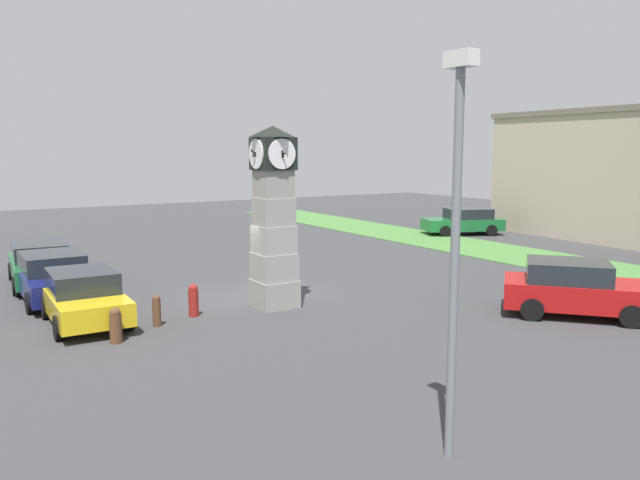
{
  "coord_description": "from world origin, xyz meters",
  "views": [
    {
      "loc": [
        17.75,
        -8.8,
        4.75
      ],
      "look_at": [
        0.48,
        1.94,
        1.82
      ],
      "focal_mm": 35.0,
      "sensor_mm": 36.0,
      "label": 1
    }
  ],
  "objects": [
    {
      "name": "ground_plane",
      "position": [
        0.0,
        0.0,
        0.0
      ],
      "size": [
        74.37,
        74.37,
        0.0
      ],
      "primitive_type": "plane",
      "color": "#38383A"
    },
    {
      "name": "car_near_tower",
      "position": [
        -3.21,
        -5.73,
        0.76
      ],
      "size": [
        4.14,
        2.07,
        1.5
      ],
      "color": "navy",
      "rests_on": "ground_plane"
    },
    {
      "name": "grass_verge_far",
      "position": [
        -3.31,
        13.63,
        0.02
      ],
      "size": [
        44.62,
        4.3,
        0.04
      ],
      "primitive_type": "cube",
      "color": "#477A38",
      "rests_on": "ground_plane"
    },
    {
      "name": "car_by_building",
      "position": [
        0.11,
        -5.47,
        0.75
      ],
      "size": [
        3.84,
        2.0,
        1.47
      ],
      "color": "gold",
      "rests_on": "ground_plane"
    },
    {
      "name": "bollard_mid_row",
      "position": [
        1.41,
        -3.87,
        0.44
      ],
      "size": [
        0.23,
        0.23,
        0.87
      ],
      "color": "brown",
      "rests_on": "ground_plane"
    },
    {
      "name": "car_navy_sedan",
      "position": [
        -6.1,
        -5.72,
        0.75
      ],
      "size": [
        4.7,
        2.21,
        1.47
      ],
      "color": "#19602D",
      "rests_on": "ground_plane"
    },
    {
      "name": "street_lamp_near_road",
      "position": [
        11.03,
        -2.24,
        3.57
      ],
      "size": [
        0.5,
        0.24,
        6.16
      ],
      "color": "slate",
      "rests_on": "ground_plane"
    },
    {
      "name": "car_silver_hatch",
      "position": [
        -7.75,
        16.7,
        0.76
      ],
      "size": [
        3.38,
        4.75,
        1.49
      ],
      "color": "#19602D",
      "rests_on": "ground_plane"
    },
    {
      "name": "car_far_lot",
      "position": [
        6.7,
        6.77,
        0.81
      ],
      "size": [
        4.4,
        4.21,
        1.59
      ],
      "color": "#A51111",
      "rests_on": "ground_plane"
    },
    {
      "name": "bollard_far_row",
      "position": [
        0.95,
        -2.65,
        0.48
      ],
      "size": [
        0.29,
        0.29,
        0.95
      ],
      "color": "maroon",
      "rests_on": "ground_plane"
    },
    {
      "name": "clock_tower",
      "position": [
        1.2,
        -0.14,
        2.65
      ],
      "size": [
        1.44,
        1.48,
        5.47
      ],
      "color": "gray",
      "rests_on": "ground_plane"
    },
    {
      "name": "bollard_near_tower",
      "position": [
        2.35,
        -5.19,
        0.46
      ],
      "size": [
        0.3,
        0.3,
        0.91
      ],
      "color": "brown",
      "rests_on": "ground_plane"
    },
    {
      "name": "warehouse_blue_far",
      "position": [
        -2.83,
        22.87,
        3.46
      ],
      "size": [
        12.33,
        7.32,
        6.9
      ],
      "color": "#B7A88E",
      "rests_on": "ground_plane"
    }
  ]
}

